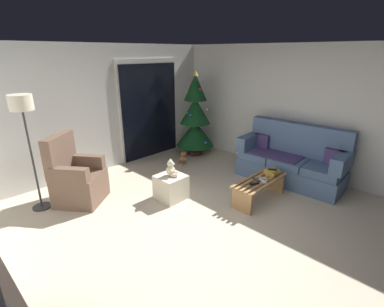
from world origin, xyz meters
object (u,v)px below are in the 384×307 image
floor_lamp (23,114)px  teddy_bear_cream (171,169)px  book_stack (271,172)px  coffee_table (259,186)px  remote_white (263,181)px  remote_graphite (256,180)px  armchair (76,179)px  couch (291,161)px  teddy_bear_chestnut_by_tree (183,158)px  remote_black (255,184)px  remote_silver (263,178)px  cell_phone (273,169)px  christmas_tree (195,119)px  ottoman (171,187)px

floor_lamp → teddy_bear_cream: size_ratio=6.25×
floor_lamp → book_stack: bearing=-39.3°
coffee_table → remote_white: remote_white is taller
remote_graphite → armchair: (-2.03, 2.09, 0.01)m
couch → teddy_bear_chestnut_by_tree: couch is taller
couch → remote_graphite: (-1.18, 0.03, -0.01)m
remote_black → remote_silver: bearing=-62.3°
floor_lamp → teddy_bear_chestnut_by_tree: 3.21m
coffee_table → cell_phone: 0.37m
teddy_bear_cream → teddy_bear_chestnut_by_tree: bearing=39.3°
couch → coffee_table: (-1.10, -0.00, -0.15)m
remote_black → remote_graphite: bearing=-40.8°
remote_black → teddy_bear_chestnut_by_tree: size_ratio=0.55×
floor_lamp → teddy_bear_chestnut_by_tree: bearing=-4.8°
remote_white → floor_lamp: (-2.57, 2.42, 1.11)m
remote_black → floor_lamp: size_ratio=0.09×
armchair → floor_lamp: floor_lamp is taller
coffee_table → remote_white: 0.17m
book_stack → teddy_bear_cream: (-1.25, 1.12, 0.10)m
armchair → book_stack: bearing=-42.1°
armchair → teddy_bear_chestnut_by_tree: (2.37, -0.03, -0.28)m
remote_black → christmas_tree: size_ratio=0.08×
remote_silver → remote_white: (-0.11, -0.06, 0.00)m
remote_white → christmas_tree: bearing=91.8°
remote_white → remote_silver: bearing=51.1°
armchair → floor_lamp: (-0.52, 0.22, 1.10)m
coffee_table → teddy_bear_chestnut_by_tree: 2.12m
remote_graphite → book_stack: book_stack is taller
remote_silver → book_stack: book_stack is taller
couch → armchair: (-3.21, 2.12, 0.00)m
remote_silver → teddy_bear_cream: size_ratio=0.55×
ottoman → teddy_bear_chestnut_by_tree: size_ratio=1.54×
couch → remote_graphite: size_ratio=12.68×
armchair → christmas_tree: bearing=4.1°
remote_graphite → remote_black: 0.16m
couch → remote_black: bearing=-178.3°
remote_black → remote_silver: size_ratio=1.00×
couch → ottoman: (-2.08, 1.09, -0.19)m
couch → floor_lamp: (-3.72, 2.33, 1.11)m
armchair → ottoman: 1.54m
cell_phone → floor_lamp: bearing=109.5°
teddy_bear_chestnut_by_tree → ottoman: bearing=-141.1°
coffee_table → ottoman: 1.47m
remote_black → remote_white: 0.18m
remote_graphite → remote_white: 0.11m
floor_lamp → cell_phone: bearing=-39.4°
remote_black → teddy_bear_cream: bearing=58.5°
couch → remote_black: size_ratio=12.68×
remote_graphite → teddy_bear_chestnut_by_tree: 2.11m
remote_graphite → christmas_tree: 2.55m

